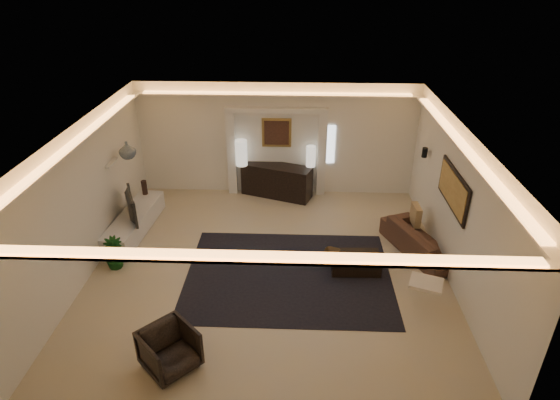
{
  "coord_description": "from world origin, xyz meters",
  "views": [
    {
      "loc": [
        0.53,
        -7.62,
        5.57
      ],
      "look_at": [
        0.2,
        0.6,
        1.25
      ],
      "focal_mm": 29.84,
      "sensor_mm": 36.0,
      "label": 1
    }
  ],
  "objects_px": {
    "armchair": "(170,350)",
    "console": "(277,181)",
    "coffee_table": "(355,262)",
    "sofa": "(421,240)"
  },
  "relations": [
    {
      "from": "console",
      "to": "sofa",
      "type": "height_order",
      "value": "console"
    },
    {
      "from": "console",
      "to": "coffee_table",
      "type": "xyz_separation_m",
      "value": [
        1.71,
        -3.26,
        -0.2
      ]
    },
    {
      "from": "console",
      "to": "coffee_table",
      "type": "height_order",
      "value": "console"
    },
    {
      "from": "armchair",
      "to": "console",
      "type": "bearing_deg",
      "value": 31.69
    },
    {
      "from": "console",
      "to": "armchair",
      "type": "distance_m",
      "value": 5.98
    },
    {
      "from": "console",
      "to": "sofa",
      "type": "xyz_separation_m",
      "value": [
        3.14,
        -2.52,
        -0.11
      ]
    },
    {
      "from": "console",
      "to": "coffee_table",
      "type": "distance_m",
      "value": 3.68
    },
    {
      "from": "console",
      "to": "sofa",
      "type": "relative_size",
      "value": 0.91
    },
    {
      "from": "coffee_table",
      "to": "armchair",
      "type": "relative_size",
      "value": 1.25
    },
    {
      "from": "armchair",
      "to": "sofa",
      "type": "bearing_deg",
      "value": -8.98
    }
  ]
}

